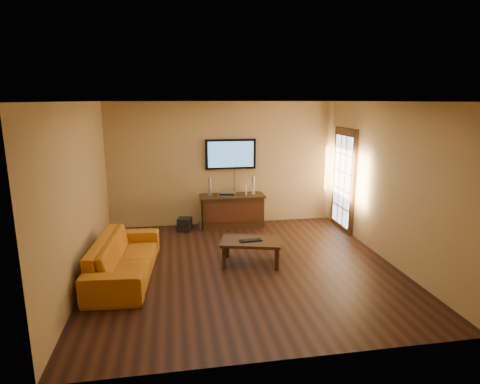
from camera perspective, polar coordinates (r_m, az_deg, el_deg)
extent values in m
plane|color=black|center=(6.82, 0.53, -10.57)|extent=(5.00, 5.00, 0.00)
plane|color=tan|center=(8.83, -2.33, 4.00)|extent=(5.00, 0.00, 5.00)
plane|color=tan|center=(6.46, -21.85, -0.26)|extent=(0.00, 5.00, 5.00)
plane|color=tan|center=(7.26, 20.35, 1.25)|extent=(0.00, 5.00, 5.00)
plane|color=white|center=(6.25, 0.58, 12.75)|extent=(5.00, 5.00, 0.00)
cube|color=black|center=(8.79, 14.51, 1.56)|extent=(0.06, 1.02, 2.22)
cube|color=white|center=(8.77, 14.30, 1.55)|extent=(0.01, 0.79, 1.89)
cube|color=black|center=(8.81, -1.09, -2.79)|extent=(1.32, 0.50, 0.67)
cube|color=black|center=(8.56, -0.84, -3.03)|extent=(1.22, 0.02, 0.40)
cube|color=black|center=(8.72, -1.10, -0.56)|extent=(1.40, 0.54, 0.04)
cube|color=black|center=(8.78, -1.34, 5.41)|extent=(1.11, 0.07, 0.66)
cube|color=#4886BD|center=(8.74, -1.31, 5.37)|extent=(1.00, 0.01, 0.56)
cube|color=black|center=(6.80, 1.59, -7.07)|extent=(1.11, 0.83, 0.05)
cube|color=black|center=(6.70, -2.33, -9.33)|extent=(0.06, 0.06, 0.37)
cube|color=black|center=(6.65, 5.25, -9.55)|extent=(0.06, 0.06, 0.37)
cube|color=black|center=(7.13, -1.84, -7.89)|extent=(0.06, 0.06, 0.37)
cube|color=black|center=(7.09, 5.25, -8.08)|extent=(0.06, 0.06, 0.37)
imported|color=#BE6C15|center=(6.58, -16.15, -8.06)|extent=(0.80, 2.19, 0.84)
cylinder|color=silver|center=(8.69, -4.31, -0.45)|extent=(0.11, 0.11, 0.02)
cylinder|color=silver|center=(8.65, -4.33, 0.82)|extent=(0.06, 0.06, 0.38)
cylinder|color=silver|center=(8.82, 1.89, -0.22)|extent=(0.11, 0.11, 0.02)
cylinder|color=silver|center=(8.78, 1.90, 1.03)|extent=(0.06, 0.06, 0.38)
cube|color=silver|center=(8.68, -1.80, -0.21)|extent=(0.42, 0.35, 0.08)
cube|color=white|center=(8.74, 0.87, 0.28)|extent=(0.06, 0.15, 0.20)
cube|color=black|center=(8.66, -7.88, -4.56)|extent=(0.34, 0.34, 0.27)
cylinder|color=white|center=(8.59, -5.71, -4.97)|extent=(0.07, 0.07, 0.18)
sphere|color=white|center=(8.56, -5.72, -4.37)|extent=(0.04, 0.04, 0.04)
cube|color=black|center=(6.76, 1.52, -6.90)|extent=(0.39, 0.18, 0.02)
cube|color=black|center=(6.75, 1.52, -6.81)|extent=(0.25, 0.12, 0.01)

